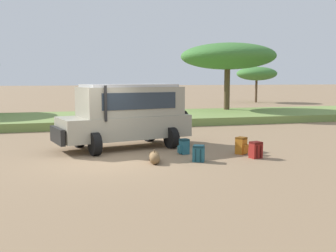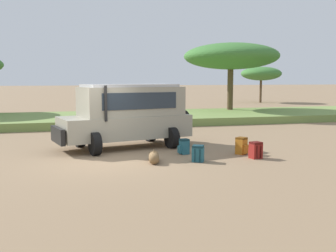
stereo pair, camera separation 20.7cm
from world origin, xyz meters
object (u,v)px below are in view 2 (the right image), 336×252
(backpack_beside_front_wheel, at_px, (242,146))
(safari_vehicle, at_px, (128,114))
(backpack_cluster_center, at_px, (184,147))
(acacia_tree_centre_back, at_px, (261,74))
(backpack_outermost, at_px, (198,154))
(acacia_tree_left_mid, at_px, (231,57))
(backpack_near_rear_wheel, at_px, (256,150))
(duffel_bag_low_black_case, at_px, (154,157))

(backpack_beside_front_wheel, bearing_deg, safari_vehicle, 146.44)
(backpack_cluster_center, bearing_deg, acacia_tree_centre_back, 57.33)
(safari_vehicle, height_order, backpack_beside_front_wheel, safari_vehicle)
(backpack_cluster_center, relative_size, backpack_outermost, 1.02)
(acacia_tree_centre_back, bearing_deg, acacia_tree_left_mid, -125.27)
(backpack_near_rear_wheel, xyz_separation_m, backpack_outermost, (-2.03, -0.02, -0.01))
(backpack_beside_front_wheel, xyz_separation_m, acacia_tree_centre_back, (15.64, 27.98, 2.96))
(safari_vehicle, xyz_separation_m, duffel_bag_low_black_case, (0.35, -2.98, -1.13))
(backpack_cluster_center, bearing_deg, duffel_bag_low_black_case, -140.92)
(safari_vehicle, distance_m, acacia_tree_left_mid, 15.03)
(safari_vehicle, xyz_separation_m, acacia_tree_centre_back, (19.29, 25.56, 1.96))
(backpack_beside_front_wheel, xyz_separation_m, backpack_near_rear_wheel, (0.13, -0.79, -0.02))
(backpack_cluster_center, relative_size, duffel_bag_low_black_case, 0.58)
(safari_vehicle, xyz_separation_m, backpack_near_rear_wheel, (3.78, -3.21, -1.02))
(backpack_cluster_center, distance_m, duffel_bag_low_black_case, 1.72)
(backpack_beside_front_wheel, relative_size, acacia_tree_centre_back, 0.13)
(safari_vehicle, height_order, backpack_outermost, safari_vehicle)
(backpack_near_rear_wheel, bearing_deg, backpack_outermost, -179.53)
(safari_vehicle, xyz_separation_m, backpack_cluster_center, (1.68, -1.90, -1.03))
(backpack_cluster_center, xyz_separation_m, acacia_tree_left_mid, (7.62, 13.33, 3.98))
(backpack_outermost, distance_m, acacia_tree_centre_back, 33.84)
(backpack_beside_front_wheel, distance_m, backpack_cluster_center, 2.04)
(backpack_cluster_center, relative_size, backpack_near_rear_wheel, 0.97)
(safari_vehicle, xyz_separation_m, backpack_beside_front_wheel, (3.65, -2.42, -1.00))
(safari_vehicle, relative_size, acacia_tree_centre_back, 1.18)
(safari_vehicle, bearing_deg, backpack_cluster_center, -48.39)
(duffel_bag_low_black_case, height_order, acacia_tree_left_mid, acacia_tree_left_mid)
(acacia_tree_left_mid, xyz_separation_m, acacia_tree_centre_back, (9.99, 14.12, -0.99))
(duffel_bag_low_black_case, xyz_separation_m, acacia_tree_centre_back, (18.94, 28.54, 3.09))
(backpack_beside_front_wheel, height_order, backpack_near_rear_wheel, backpack_beside_front_wheel)
(backpack_outermost, distance_m, acacia_tree_left_mid, 16.97)
(backpack_cluster_center, bearing_deg, safari_vehicle, 131.61)
(safari_vehicle, height_order, acacia_tree_left_mid, acacia_tree_left_mid)
(acacia_tree_centre_back, bearing_deg, backpack_cluster_center, -122.67)
(backpack_beside_front_wheel, distance_m, backpack_near_rear_wheel, 0.80)
(safari_vehicle, bearing_deg, backpack_beside_front_wheel, -33.56)
(backpack_beside_front_wheel, relative_size, duffel_bag_low_black_case, 0.64)
(backpack_beside_front_wheel, distance_m, acacia_tree_centre_back, 32.19)
(backpack_near_rear_wheel, bearing_deg, backpack_cluster_center, 147.83)
(backpack_beside_front_wheel, height_order, backpack_outermost, backpack_beside_front_wheel)
(safari_vehicle, bearing_deg, backpack_outermost, -61.62)
(safari_vehicle, xyz_separation_m, acacia_tree_left_mid, (9.30, 11.43, 2.95))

